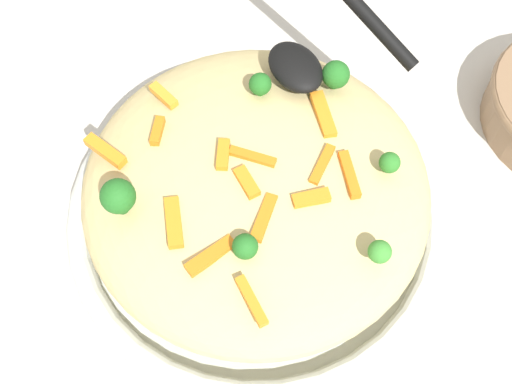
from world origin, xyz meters
TOP-DOWN VIEW (x-y plane):
  - ground_plane at (0.00, 0.00)m, footprint 2.40×2.40m
  - serving_bowl at (0.00, 0.00)m, footprint 0.33×0.33m
  - pasta_mound at (0.00, 0.00)m, footprint 0.29×0.28m
  - carrot_piece_0 at (0.09, -0.06)m, footprint 0.04×0.01m
  - carrot_piece_1 at (0.01, -0.01)m, footprint 0.03×0.01m
  - carrot_piece_2 at (-0.07, -0.05)m, footprint 0.02×0.02m
  - carrot_piece_3 at (0.01, -0.08)m, footprint 0.04×0.02m
  - carrot_piece_4 at (-0.01, 0.07)m, footprint 0.04×0.02m
  - carrot_piece_5 at (-0.01, 0.00)m, footprint 0.03×0.03m
  - carrot_piece_6 at (0.04, -0.02)m, footprint 0.03×0.04m
  - carrot_piece_7 at (0.03, 0.04)m, footprint 0.03×0.03m
  - carrot_piece_8 at (0.04, 0.06)m, footprint 0.04×0.02m
  - carrot_piece_9 at (-0.07, -0.10)m, footprint 0.04×0.02m
  - carrot_piece_10 at (0.05, -0.07)m, footprint 0.02×0.04m
  - carrot_piece_11 at (-0.02, -0.02)m, footprint 0.03×0.02m
  - carrot_piece_12 at (0.05, 0.02)m, footprint 0.02×0.03m
  - carrot_piece_13 at (-0.10, -0.03)m, footprint 0.03×0.01m
  - broccoli_floret_0 at (-0.06, 0.04)m, footprint 0.02×0.02m
  - broccoli_floret_1 at (0.06, -0.04)m, footprint 0.02×0.02m
  - broccoli_floret_2 at (-0.02, -0.10)m, footprint 0.03×0.03m
  - broccoli_floret_3 at (0.05, 0.09)m, footprint 0.02×0.02m
  - broccoli_floret_4 at (-0.04, 0.10)m, footprint 0.02×0.02m
  - broccoli_floret_5 at (0.11, 0.04)m, footprint 0.02×0.02m
  - serving_spoon at (-0.07, 0.09)m, footprint 0.14×0.11m

SIDE VIEW (x-z plane):
  - ground_plane at x=0.00m, z-range 0.00..0.00m
  - serving_bowl at x=0.00m, z-range 0.00..0.05m
  - pasta_mound at x=0.00m, z-range 0.04..0.12m
  - carrot_piece_10 at x=0.05m, z-range 0.11..0.11m
  - carrot_piece_13 at x=-0.10m, z-range 0.11..0.11m
  - carrot_piece_0 at x=0.09m, z-range 0.11..0.12m
  - carrot_piece_2 at x=-0.07m, z-range 0.11..0.12m
  - carrot_piece_9 at x=-0.07m, z-range 0.11..0.12m
  - carrot_piece_3 at x=0.01m, z-range 0.11..0.12m
  - carrot_piece_8 at x=0.04m, z-range 0.11..0.12m
  - carrot_piece_4 at x=-0.01m, z-range 0.11..0.12m
  - carrot_piece_7 at x=0.03m, z-range 0.11..0.12m
  - carrot_piece_6 at x=0.04m, z-range 0.11..0.12m
  - carrot_piece_12 at x=0.05m, z-range 0.11..0.12m
  - carrot_piece_5 at x=-0.01m, z-range 0.11..0.12m
  - carrot_piece_1 at x=0.01m, z-range 0.11..0.12m
  - carrot_piece_11 at x=-0.02m, z-range 0.12..0.12m
  - broccoli_floret_3 at x=0.05m, z-range 0.11..0.13m
  - broccoli_floret_5 at x=0.11m, z-range 0.11..0.13m
  - broccoli_floret_1 at x=0.06m, z-range 0.11..0.13m
  - broccoli_floret_4 at x=-0.04m, z-range 0.11..0.14m
  - broccoli_floret_0 at x=-0.06m, z-range 0.11..0.13m
  - broccoli_floret_2 at x=-0.02m, z-range 0.11..0.14m
  - serving_spoon at x=-0.07m, z-range 0.10..0.16m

